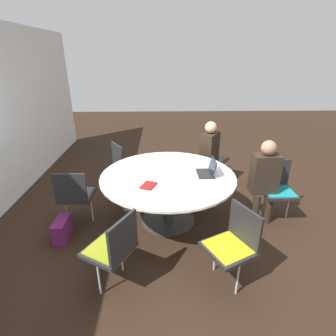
{
  "coord_description": "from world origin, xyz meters",
  "views": [
    {
      "loc": [
        -3.19,
        0.09,
        2.22
      ],
      "look_at": [
        0.0,
        0.0,
        0.83
      ],
      "focal_mm": 28.0,
      "sensor_mm": 36.0,
      "label": 1
    }
  ],
  "objects": [
    {
      "name": "chair_0",
      "position": [
        0.09,
        -1.56,
        0.5
      ],
      "size": [
        0.43,
        0.45,
        0.84
      ],
      "rotation": [
        0.0,
        0.0,
        7.87
      ],
      "color": "#262628",
      "rests_on": "ground_plane"
    },
    {
      "name": "spiral_notebook",
      "position": [
        -0.33,
        0.25,
        0.74
      ],
      "size": [
        0.25,
        0.22,
        0.02
      ],
      "color": "maroon",
      "rests_on": "conference_table"
    },
    {
      "name": "chair_1",
      "position": [
        1.33,
        -0.83,
        0.5
      ],
      "size": [
        0.6,
        0.6,
        0.84
      ],
      "rotation": [
        0.0,
        0.0,
        8.82
      ],
      "color": "#262628",
      "rests_on": "ground_plane"
    },
    {
      "name": "conference_table",
      "position": [
        0.0,
        0.0,
        0.61
      ],
      "size": [
        1.81,
        1.81,
        0.73
      ],
      "color": "#333333",
      "rests_on": "ground_plane"
    },
    {
      "name": "chair_4",
      "position": [
        -1.13,
        0.56,
        0.5
      ],
      "size": [
        0.59,
        0.58,
        0.84
      ],
      "rotation": [
        0.0,
        0.0,
        12.05
      ],
      "color": "#262628",
      "rests_on": "ground_plane"
    },
    {
      "name": "chair_2",
      "position": [
        1.04,
        0.72,
        0.5
      ],
      "size": [
        0.6,
        0.59,
        0.84
      ],
      "rotation": [
        0.0,
        0.0,
        9.98
      ],
      "color": "#262628",
      "rests_on": "ground_plane"
    },
    {
      "name": "person_1",
      "position": [
        1.08,
        -0.76,
        0.7
      ],
      "size": [
        0.42,
        0.39,
        1.19
      ],
      "rotation": [
        0.0,
        0.0,
        8.82
      ],
      "color": "#2D2319",
      "rests_on": "ground_plane"
    },
    {
      "name": "person_0",
      "position": [
        0.0,
        -1.32,
        0.7
      ],
      "size": [
        0.26,
        0.36,
        1.19
      ],
      "rotation": [
        0.0,
        0.0,
        7.87
      ],
      "color": "#2D2319",
      "rests_on": "ground_plane"
    },
    {
      "name": "ground_plane",
      "position": [
        0.0,
        0.0,
        0.0
      ],
      "size": [
        16.0,
        16.0,
        0.0
      ],
      "primitive_type": "plane",
      "color": "black"
    },
    {
      "name": "chair_3",
      "position": [
        -0.05,
        1.26,
        0.5
      ],
      "size": [
        0.43,
        0.45,
        0.84
      ],
      "rotation": [
        0.0,
        0.0,
        10.98
      ],
      "color": "#262628",
      "rests_on": "ground_plane"
    },
    {
      "name": "handbag",
      "position": [
        -0.37,
        1.38,
        0.14
      ],
      "size": [
        0.36,
        0.16,
        0.28
      ],
      "color": "#661E56",
      "rests_on": "ground_plane"
    },
    {
      "name": "laptop",
      "position": [
        0.01,
        -0.54,
        0.79
      ],
      "size": [
        0.32,
        0.23,
        0.21
      ],
      "rotation": [
        0.0,
        0.0,
        3.16
      ],
      "color": "#232326",
      "rests_on": "conference_table"
    },
    {
      "name": "chair_5",
      "position": [
        -1.1,
        -0.63,
        0.5
      ],
      "size": [
        0.58,
        0.57,
        0.84
      ],
      "rotation": [
        0.0,
        0.0,
        13.03
      ],
      "color": "#262628",
      "rests_on": "ground_plane"
    }
  ]
}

